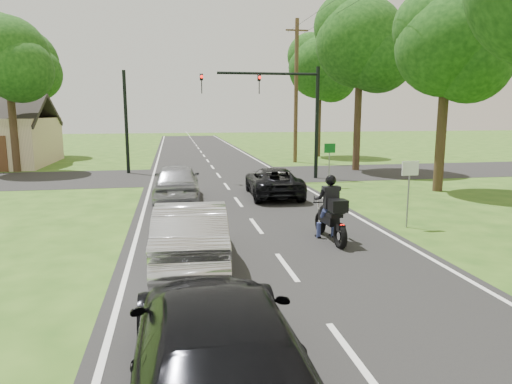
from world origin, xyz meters
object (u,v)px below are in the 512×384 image
(utility_pole_far, at_px, (296,91))
(sign_green, at_px, (330,154))
(motorcycle_rider, at_px, (331,215))
(sign_white, at_px, (410,178))
(silver_suv, at_px, (177,182))
(dark_suv, at_px, (273,181))
(dark_car_behind, at_px, (217,346))
(traffic_signal, at_px, (284,102))
(silver_sedan, at_px, (191,233))

(utility_pole_far, distance_m, sign_green, 11.63)
(motorcycle_rider, height_order, sign_white, sign_white)
(silver_suv, bearing_deg, motorcycle_rider, 123.63)
(motorcycle_rider, relative_size, dark_suv, 0.49)
(silver_suv, relative_size, sign_green, 2.16)
(dark_suv, height_order, dark_car_behind, dark_car_behind)
(dark_car_behind, distance_m, utility_pole_far, 28.40)
(dark_car_behind, height_order, sign_white, sign_white)
(traffic_signal, distance_m, utility_pole_far, 8.55)
(dark_suv, distance_m, sign_white, 6.89)
(silver_sedan, xyz_separation_m, sign_white, (6.90, 2.32, 0.82))
(dark_suv, bearing_deg, sign_white, 119.01)
(traffic_signal, bearing_deg, silver_suv, -138.02)
(utility_pole_far, height_order, sign_white, utility_pole_far)
(silver_sedan, bearing_deg, sign_white, -158.62)
(dark_car_behind, height_order, sign_green, sign_green)
(silver_sedan, relative_size, sign_white, 2.19)
(motorcycle_rider, bearing_deg, silver_suv, 119.54)
(dark_suv, distance_m, utility_pole_far, 14.36)
(motorcycle_rider, height_order, utility_pole_far, utility_pole_far)
(dark_suv, bearing_deg, utility_pole_far, -106.36)
(dark_car_behind, bearing_deg, sign_green, -114.32)
(traffic_signal, bearing_deg, dark_car_behind, -106.17)
(silver_suv, bearing_deg, traffic_signal, -135.92)
(traffic_signal, xyz_separation_m, sign_white, (1.36, -11.02, -2.54))
(sign_green, bearing_deg, utility_pole_far, 83.27)
(dark_car_behind, xyz_separation_m, sign_green, (7.01, 15.79, 0.82))
(sign_white, bearing_deg, silver_suv, 140.84)
(utility_pole_far, relative_size, sign_green, 4.71)
(dark_suv, height_order, utility_pole_far, utility_pole_far)
(utility_pole_far, bearing_deg, motorcycle_rider, -102.43)
(silver_sedan, bearing_deg, utility_pole_far, -108.70)
(silver_suv, bearing_deg, dark_suv, -173.66)
(motorcycle_rider, bearing_deg, sign_white, 17.79)
(sign_white, xyz_separation_m, sign_green, (0.20, 8.00, 0.00))
(dark_suv, bearing_deg, silver_suv, 7.13)
(dark_car_behind, bearing_deg, silver_sedan, -89.43)
(traffic_signal, bearing_deg, utility_pole_far, 70.32)
(traffic_signal, relative_size, utility_pole_far, 0.64)
(silver_suv, relative_size, dark_car_behind, 0.87)
(silver_sedan, height_order, utility_pole_far, utility_pole_far)
(dark_car_behind, relative_size, utility_pole_far, 0.53)
(silver_sedan, xyz_separation_m, traffic_signal, (5.54, 13.34, 3.36))
(motorcycle_rider, relative_size, traffic_signal, 0.35)
(traffic_signal, xyz_separation_m, utility_pole_far, (2.86, 8.00, 0.95))
(utility_pole_far, height_order, sign_green, utility_pole_far)
(motorcycle_rider, bearing_deg, traffic_signal, 80.62)
(dark_suv, relative_size, silver_suv, 0.99)
(motorcycle_rider, bearing_deg, sign_green, 68.95)
(silver_sedan, height_order, dark_car_behind, silver_sedan)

